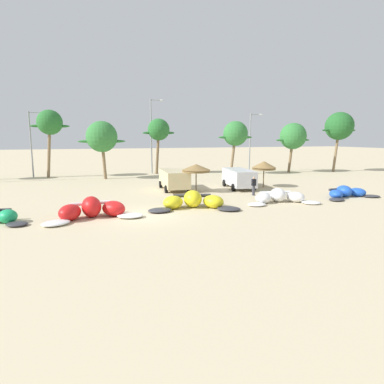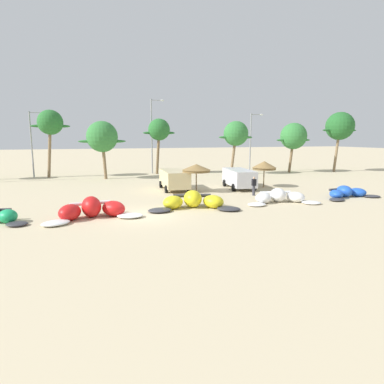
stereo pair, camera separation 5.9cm
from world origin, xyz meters
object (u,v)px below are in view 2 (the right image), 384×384
beach_umbrella_middle (264,165)px  kite_left (92,210)px  palm_right (340,126)px  parked_car_second (174,178)px  parked_van (239,177)px  kite_right_of_center (347,193)px  palm_center_right (236,134)px  kite_left_of_center (193,202)px  lamppost_west_center (33,140)px  palm_left (50,123)px  palm_center_left (159,130)px  lamppost_east_center (153,133)px  kite_center (280,197)px  palm_left_of_gap (102,137)px  person_near_kites (254,186)px  beach_umbrella_near_van (196,168)px  palm_right_of_gap (294,136)px  lamppost_east (252,139)px

beach_umbrella_middle → kite_left: bearing=-154.6°
palm_right → parked_car_second: bearing=-162.3°
palm_right → parked_van: bearing=-154.8°
kite_right_of_center → palm_center_right: bearing=94.3°
kite_left_of_center → lamppost_west_center: bearing=119.2°
palm_left → palm_center_left: palm_left is taller
kite_left_of_center → palm_center_left: size_ratio=0.87×
lamppost_east_center → kite_left_of_center: bearing=-94.7°
kite_center → beach_umbrella_middle: bearing=68.1°
palm_center_right → palm_left_of_gap: bearing=178.1°
parked_car_second → person_near_kites: size_ratio=3.12×
kite_left_of_center → palm_left: size_ratio=0.78×
kite_left → palm_right: 39.35m
kite_center → parked_car_second: bearing=124.9°
person_near_kites → palm_left_of_gap: (-11.55, 15.70, 4.16)m
palm_left → parked_car_second: bearing=-50.3°
beach_umbrella_near_van → parked_van: bearing=10.7°
kite_left → lamppost_east_center: size_ratio=0.61×
kite_left_of_center → palm_right: palm_right is taller
palm_center_left → lamppost_west_center: (-15.63, 1.03, -1.28)m
parked_van → palm_center_right: bearing=65.8°
kite_left_of_center → palm_left: 25.85m
kite_left_of_center → beach_umbrella_near_van: bearing=69.2°
palm_right_of_gap → person_near_kites: bearing=-133.8°
kite_left → palm_center_right: bearing=45.3°
parked_car_second → lamppost_east: lamppost_east is taller
palm_center_right → kite_center: bearing=-105.6°
palm_right_of_gap → lamppost_east: lamppost_east is taller
kite_left → parked_van: 16.11m
parked_van → lamppost_west_center: bearing=141.5°
kite_left_of_center → palm_right_of_gap: palm_right_of_gap is taller
kite_right_of_center → parked_van: size_ratio=1.04×
lamppost_west_center → parked_van: bearing=-38.5°
lamppost_east_center → parked_car_second: bearing=-93.9°
kite_left → lamppost_east: size_ratio=0.75×
lamppost_west_center → beach_umbrella_middle: bearing=-35.1°
palm_right → lamppost_east_center: bearing=166.6°
palm_right_of_gap → palm_right: 7.05m
kite_center → kite_right_of_center: kite_center is taller
kite_left_of_center → palm_left_of_gap: (-5.00, 18.91, 4.51)m
kite_center → lamppost_west_center: bearing=130.3°
beach_umbrella_near_van → palm_left_of_gap: bearing=120.8°
kite_left → lamppost_east_center: (8.74, 23.92, 5.08)m
kite_center → beach_umbrella_middle: beach_umbrella_middle is taller
palm_right_of_gap → palm_right: palm_right is taller
lamppost_east → beach_umbrella_middle: bearing=-113.3°
palm_left_of_gap → kite_left: bearing=-95.3°
kite_center → palm_center_right: palm_center_right is taller
kite_left → lamppost_east_center: bearing=69.9°
kite_left → palm_center_right: 27.30m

